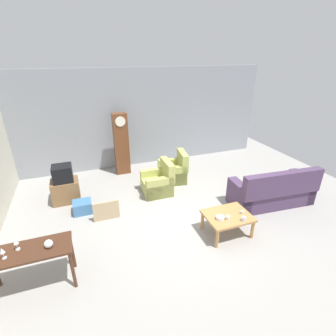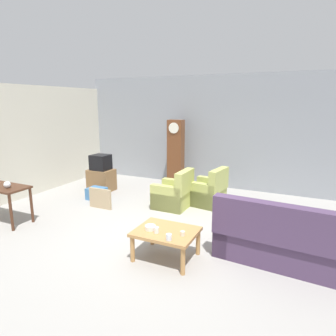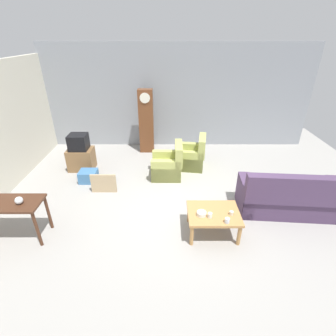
{
  "view_description": "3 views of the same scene",
  "coord_description": "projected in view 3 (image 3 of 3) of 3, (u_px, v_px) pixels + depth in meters",
  "views": [
    {
      "loc": [
        -2.2,
        -4.6,
        3.61
      ],
      "look_at": [
        -0.33,
        0.52,
        1.11
      ],
      "focal_mm": 27.07,
      "sensor_mm": 36.0,
      "label": 1
    },
    {
      "loc": [
        2.4,
        -4.74,
        2.44
      ],
      "look_at": [
        -0.09,
        0.54,
        1.14
      ],
      "focal_mm": 31.62,
      "sensor_mm": 36.0,
      "label": 2
    },
    {
      "loc": [
        -0.32,
        -4.57,
        3.4
      ],
      "look_at": [
        -0.34,
        0.06,
        0.92
      ],
      "focal_mm": 27.02,
      "sensor_mm": 36.0,
      "label": 3
    }
  ],
  "objects": [
    {
      "name": "tv_stand_cabinet",
      "position": [
        82.0,
        159.0,
        7.04
      ],
      "size": [
        0.68,
        0.52,
        0.6
      ],
      "primitive_type": "cube",
      "color": "brown",
      "rests_on": "ground_plane"
    },
    {
      "name": "bowl_white_stacked",
      "position": [
        202.0,
        214.0,
        4.58
      ],
      "size": [
        0.17,
        0.17,
        0.07
      ],
      "primitive_type": "cylinder",
      "color": "white",
      "rests_on": "coffee_table_wood"
    },
    {
      "name": "cup_white_porcelain",
      "position": [
        211.0,
        215.0,
        4.52
      ],
      "size": [
        0.08,
        0.08,
        0.09
      ],
      "primitive_type": "cylinder",
      "color": "white",
      "rests_on": "coffee_table_wood"
    },
    {
      "name": "framed_picture_leaning",
      "position": [
        104.0,
        183.0,
        6.02
      ],
      "size": [
        0.6,
        0.05,
        0.48
      ],
      "primitive_type": "cube",
      "color": "tan",
      "rests_on": "ground_plane"
    },
    {
      "name": "cup_cream_tall",
      "position": [
        232.0,
        213.0,
        4.59
      ],
      "size": [
        0.07,
        0.07,
        0.07
      ],
      "primitive_type": "cylinder",
      "color": "beige",
      "rests_on": "coffee_table_wood"
    },
    {
      "name": "grandfather_clock",
      "position": [
        147.0,
        122.0,
        7.8
      ],
      "size": [
        0.44,
        0.3,
        1.96
      ],
      "color": "brown",
      "rests_on": "ground_plane"
    },
    {
      "name": "garage_door_wall",
      "position": [
        179.0,
        97.0,
        8.06
      ],
      "size": [
        8.4,
        0.16,
        3.2
      ],
      "primitive_type": "cube",
      "color": "gray",
      "rests_on": "ground_plane"
    },
    {
      "name": "glass_dome_cloche",
      "position": [
        20.0,
        200.0,
        4.37
      ],
      "size": [
        0.13,
        0.13,
        0.13
      ],
      "primitive_type": "sphere",
      "color": "silver",
      "rests_on": "console_table_dark"
    },
    {
      "name": "tv_crt",
      "position": [
        79.0,
        142.0,
        6.8
      ],
      "size": [
        0.48,
        0.44,
        0.42
      ],
      "primitive_type": "cube",
      "color": "black",
      "rests_on": "tv_stand_cabinet"
    },
    {
      "name": "armchair_olive_far",
      "position": [
        192.0,
        157.0,
        7.14
      ],
      "size": [
        0.9,
        0.87,
        0.92
      ],
      "color": "tan",
      "rests_on": "ground_plane"
    },
    {
      "name": "couch_floral",
      "position": [
        292.0,
        199.0,
        5.26
      ],
      "size": [
        2.16,
        1.04,
        1.04
      ],
      "color": "#4C3856",
      "rests_on": "ground_plane"
    },
    {
      "name": "storage_box_blue",
      "position": [
        89.0,
        176.0,
        6.51
      ],
      "size": [
        0.44,
        0.38,
        0.3
      ],
      "primitive_type": "cube",
      "color": "teal",
      "rests_on": "ground_plane"
    },
    {
      "name": "cup_blue_rimmed",
      "position": [
        228.0,
        221.0,
        4.39
      ],
      "size": [
        0.08,
        0.08,
        0.09
      ],
      "primitive_type": "cylinder",
      "color": "silver",
      "rests_on": "coffee_table_wood"
    },
    {
      "name": "console_table_dark",
      "position": [
        6.0,
        207.0,
        4.49
      ],
      "size": [
        1.3,
        0.56,
        0.78
      ],
      "color": "#472819",
      "rests_on": "ground_plane"
    },
    {
      "name": "coffee_table_wood",
      "position": [
        214.0,
        215.0,
        4.7
      ],
      "size": [
        0.96,
        0.76,
        0.47
      ],
      "color": "#B27F47",
      "rests_on": "ground_plane"
    },
    {
      "name": "ground_plane",
      "position": [
        183.0,
        206.0,
        5.64
      ],
      "size": [
        10.4,
        10.4,
        0.0
      ],
      "primitive_type": "plane",
      "color": "#999691"
    },
    {
      "name": "armchair_olive_near",
      "position": [
        169.0,
        166.0,
        6.67
      ],
      "size": [
        0.8,
        0.77,
        0.92
      ],
      "color": "tan",
      "rests_on": "ground_plane"
    }
  ]
}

